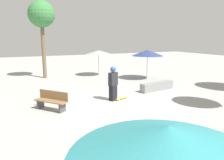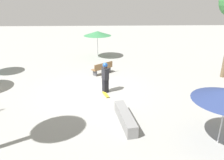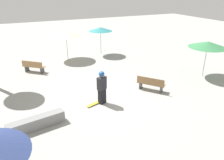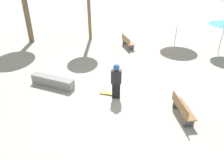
{
  "view_description": "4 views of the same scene",
  "coord_description": "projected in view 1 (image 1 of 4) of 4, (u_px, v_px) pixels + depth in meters",
  "views": [
    {
      "loc": [
        4.54,
        9.12,
        3.22
      ],
      "look_at": [
        -0.13,
        -0.83,
        1.06
      ],
      "focal_mm": 35.0,
      "sensor_mm": 36.0,
      "label": 1
    },
    {
      "loc": [
        -11.78,
        -0.64,
        5.24
      ],
      "look_at": [
        -0.71,
        -1.07,
        0.96
      ],
      "focal_mm": 35.0,
      "sensor_mm": 36.0,
      "label": 2
    },
    {
      "loc": [
        -3.89,
        -9.99,
        5.61
      ],
      "look_at": [
        0.44,
        -0.69,
        1.19
      ],
      "focal_mm": 35.0,
      "sensor_mm": 36.0,
      "label": 3
    },
    {
      "loc": [
        4.3,
        -8.32,
        6.04
      ],
      "look_at": [
        -0.54,
        -0.44,
        0.71
      ],
      "focal_mm": 35.0,
      "sensor_mm": 36.0,
      "label": 4
    }
  ],
  "objects": [
    {
      "name": "ground_plane",
      "position": [
        117.0,
        104.0,
        10.61
      ],
      "size": [
        60.0,
        60.0,
        0.0
      ],
      "primitive_type": "plane",
      "color": "#9E9E99"
    },
    {
      "name": "skater_main",
      "position": [
        113.0,
        82.0,
        11.12
      ],
      "size": [
        0.54,
        0.43,
        1.78
      ],
      "rotation": [
        0.0,
        0.0,
        3.56
      ],
      "color": "black",
      "rests_on": "ground_plane"
    },
    {
      "name": "skateboard",
      "position": [
        121.0,
        98.0,
        11.49
      ],
      "size": [
        0.82,
        0.44,
        0.07
      ],
      "rotation": [
        0.0,
        0.0,
        3.45
      ],
      "color": "gold",
      "rests_on": "ground_plane"
    },
    {
      "name": "concrete_ledge",
      "position": [
        157.0,
        86.0,
        13.39
      ],
      "size": [
        2.45,
        0.82,
        0.52
      ],
      "rotation": [
        0.0,
        0.0,
        0.16
      ],
      "color": "gray",
      "rests_on": "ground_plane"
    },
    {
      "name": "bench_near",
      "position": [
        52.0,
        101.0,
        9.76
      ],
      "size": [
        1.34,
        1.52,
        0.85
      ],
      "rotation": [
        0.0,
        0.0,
        5.39
      ],
      "color": "#47474C",
      "rests_on": "ground_plane"
    },
    {
      "name": "shade_umbrella_teal",
      "position": [
        168.0,
        142.0,
        2.11
      ],
      "size": [
        2.02,
        2.02,
        2.39
      ],
      "color": "#B7B7BC",
      "rests_on": "ground_plane"
    },
    {
      "name": "shade_umbrella_grey",
      "position": [
        98.0,
        52.0,
        18.22
      ],
      "size": [
        2.15,
        2.15,
        2.14
      ],
      "color": "#B7B7BC",
      "rests_on": "ground_plane"
    },
    {
      "name": "shade_umbrella_navy",
      "position": [
        148.0,
        53.0,
        16.7
      ],
      "size": [
        2.41,
        2.41,
        2.26
      ],
      "color": "#B7B7BC",
      "rests_on": "ground_plane"
    },
    {
      "name": "palm_tree_far_back",
      "position": [
        42.0,
        16.0,
        16.65
      ],
      "size": [
        2.04,
        2.04,
        5.97
      ],
      "color": "brown",
      "rests_on": "ground_plane"
    }
  ]
}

